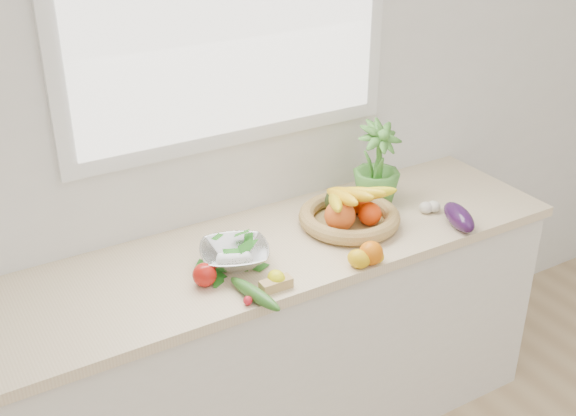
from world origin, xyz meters
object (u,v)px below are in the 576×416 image
apple (205,275)px  potted_herb (377,164)px  colander_with_spinach (234,251)px  cucumber (255,294)px  eggplant (459,217)px  fruit_basket (349,212)px

apple → potted_herb: 0.89m
colander_with_spinach → potted_herb: bearing=12.2°
cucumber → potted_herb: bearing=25.9°
apple → colander_with_spinach: 0.15m
eggplant → fruit_basket: 0.42m
potted_herb → cucumber: bearing=-154.1°
fruit_basket → colander_with_spinach: size_ratio=1.46×
apple → potted_herb: potted_herb is taller
apple → colander_with_spinach: (0.14, 0.05, 0.02)m
fruit_basket → eggplant: bearing=-32.7°
eggplant → fruit_basket: (-0.35, 0.23, 0.01)m
fruit_basket → potted_herb: bearing=27.5°
colander_with_spinach → fruit_basket: bearing=5.2°
apple → eggplant: 1.01m
eggplant → cucumber: (-0.90, -0.03, -0.02)m
apple → cucumber: 0.19m
eggplant → fruit_basket: size_ratio=0.46×
potted_herb → fruit_basket: potted_herb is taller
cucumber → eggplant: bearing=2.1°
cucumber → colander_with_spinach: (0.04, 0.21, 0.04)m
apple → cucumber: size_ratio=0.33×
potted_herb → fruit_basket: 0.26m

